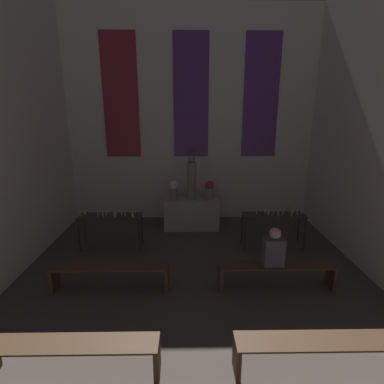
{
  "coord_description": "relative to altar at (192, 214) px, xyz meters",
  "views": [
    {
      "loc": [
        -0.11,
        2.03,
        3.2
      ],
      "look_at": [
        0.0,
        9.04,
        1.27
      ],
      "focal_mm": 28.0,
      "sensor_mm": 36.0,
      "label": 1
    }
  ],
  "objects": [
    {
      "name": "statue",
      "position": [
        0.0,
        0.0,
        0.98
      ],
      "size": [
        0.25,
        0.25,
        1.19
      ],
      "color": "gray",
      "rests_on": "altar"
    },
    {
      "name": "pew_back_left",
      "position": [
        -1.52,
        -2.93,
        -0.08
      ],
      "size": [
        2.11,
        0.36,
        0.48
      ],
      "color": "#4C331E",
      "rests_on": "ground_plane"
    },
    {
      "name": "flower_vase_left",
      "position": [
        -0.48,
        0.0,
        0.7
      ],
      "size": [
        0.24,
        0.24,
        0.51
      ],
      "color": "#937A5B",
      "rests_on": "altar"
    },
    {
      "name": "pew_third_left",
      "position": [
        -1.52,
        -4.79,
        -0.08
      ],
      "size": [
        2.11,
        0.36,
        0.48
      ],
      "color": "#4C331E",
      "rests_on": "ground_plane"
    },
    {
      "name": "pew_third_right",
      "position": [
        1.52,
        -4.79,
        -0.08
      ],
      "size": [
        2.11,
        0.36,
        0.48
      ],
      "color": "#4C331E",
      "rests_on": "ground_plane"
    },
    {
      "name": "flower_vase_right",
      "position": [
        0.48,
        0.0,
        0.7
      ],
      "size": [
        0.24,
        0.24,
        0.51
      ],
      "color": "#937A5B",
      "rests_on": "altar"
    },
    {
      "name": "person_seated",
      "position": [
        1.44,
        -2.93,
        0.37
      ],
      "size": [
        0.36,
        0.24,
        0.72
      ],
      "color": "#564C56",
      "rests_on": "pew_back_right"
    },
    {
      "name": "pew_back_right",
      "position": [
        1.52,
        -2.93,
        -0.08
      ],
      "size": [
        2.11,
        0.36,
        0.48
      ],
      "color": "#4C331E",
      "rests_on": "ground_plane"
    },
    {
      "name": "candle_rack_right",
      "position": [
        1.93,
        -1.22,
        0.3
      ],
      "size": [
        1.44,
        0.46,
        1.03
      ],
      "color": "#332D28",
      "rests_on": "ground_plane"
    },
    {
      "name": "candle_rack_left",
      "position": [
        -1.91,
        -1.22,
        0.3
      ],
      "size": [
        1.44,
        0.46,
        1.02
      ],
      "color": "#332D28",
      "rests_on": "ground_plane"
    },
    {
      "name": "wall_back",
      "position": [
        0.0,
        0.94,
        2.57
      ],
      "size": [
        7.18,
        0.16,
        5.92
      ],
      "color": "silver",
      "rests_on": "ground_plane"
    },
    {
      "name": "altar",
      "position": [
        0.0,
        0.0,
        0.0
      ],
      "size": [
        1.49,
        0.57,
        0.85
      ],
      "color": "#ADA38E",
      "rests_on": "ground_plane"
    }
  ]
}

